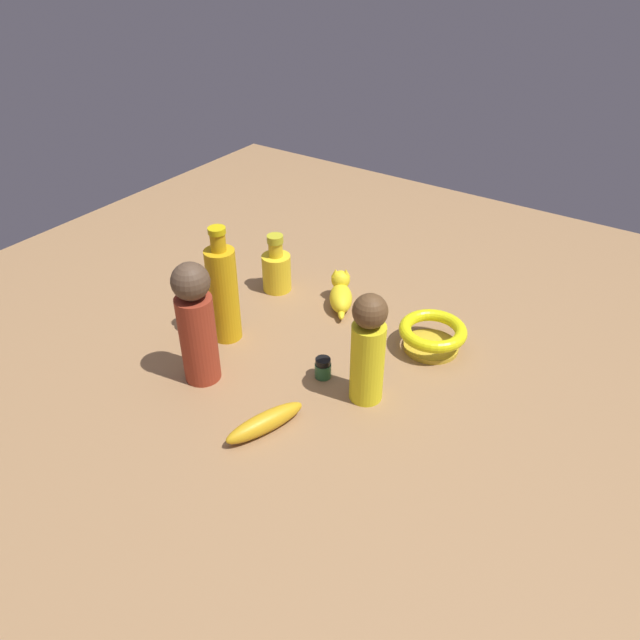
# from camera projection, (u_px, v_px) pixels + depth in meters

# --- Properties ---
(ground) EXTENTS (2.00, 2.00, 0.00)m
(ground) POSITION_uv_depth(u_px,v_px,m) (320.00, 355.00, 1.29)
(ground) COLOR #936D47
(cat_figurine) EXTENTS (0.10, 0.12, 0.08)m
(cat_figurine) POSITION_uv_depth(u_px,v_px,m) (341.00, 293.00, 1.43)
(cat_figurine) COLOR yellow
(cat_figurine) RESTS_ON ground
(person_figure_adult) EXTENTS (0.09, 0.09, 0.23)m
(person_figure_adult) POSITION_uv_depth(u_px,v_px,m) (368.00, 349.00, 1.11)
(person_figure_adult) COLOR yellow
(person_figure_adult) RESTS_ON ground
(bowl) EXTENTS (0.14, 0.14, 0.06)m
(bowl) POSITION_uv_depth(u_px,v_px,m) (432.00, 334.00, 1.28)
(bowl) COLOR gold
(bowl) RESTS_ON ground
(person_figure_child) EXTENTS (0.09, 0.09, 0.26)m
(person_figure_child) POSITION_uv_depth(u_px,v_px,m) (196.00, 323.00, 1.15)
(person_figure_child) COLOR maroon
(person_figure_child) RESTS_ON ground
(nail_polish_jar) EXTENTS (0.03, 0.03, 0.04)m
(nail_polish_jar) POSITION_uv_depth(u_px,v_px,m) (323.00, 368.00, 1.21)
(nail_polish_jar) COLOR #2B6038
(nail_polish_jar) RESTS_ON ground
(bottle_tall) EXTENTS (0.06, 0.06, 0.26)m
(bottle_tall) POSITION_uv_depth(u_px,v_px,m) (223.00, 292.00, 1.28)
(bottle_tall) COLOR gold
(bottle_tall) RESTS_ON ground
(banana) EXTENTS (0.09, 0.16, 0.04)m
(banana) POSITION_uv_depth(u_px,v_px,m) (265.00, 422.00, 1.09)
(banana) COLOR gold
(banana) RESTS_ON ground
(bottle_short) EXTENTS (0.07, 0.07, 0.15)m
(bottle_short) POSITION_uv_depth(u_px,v_px,m) (276.00, 269.00, 1.48)
(bottle_short) COLOR yellow
(bottle_short) RESTS_ON ground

